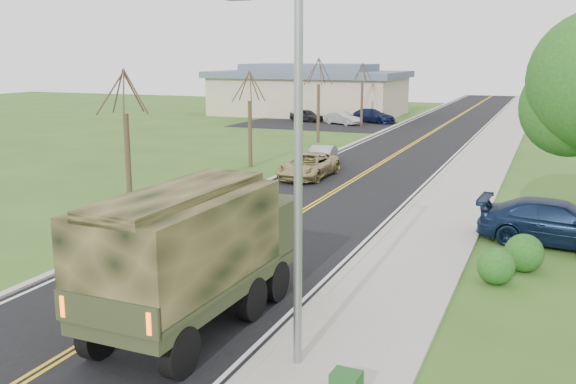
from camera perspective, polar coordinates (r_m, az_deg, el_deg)
The scene contains 18 objects.
ground at distance 17.11m, azimuth -14.56°, elevation -11.09°, with size 160.00×160.00×0.00m, color #33501A.
road at distance 53.73m, azimuth 11.95°, elevation 4.75°, with size 8.00×120.00×0.01m, color black.
curb_right at distance 53.13m, azimuth 16.36°, elevation 4.50°, with size 0.30×120.00×0.12m, color #9E998E.
sidewalk_right at distance 52.98m, azimuth 18.24°, elevation 4.35°, with size 3.20×120.00×0.10m, color #9E998E.
curb_left at distance 54.63m, azimuth 7.66°, elevation 5.07°, with size 0.30×120.00×0.10m, color #9E998E.
street_light at distance 13.05m, azimuth 0.50°, elevation 2.42°, with size 1.65×0.22×8.00m.
bare_tree_a at distance 28.26m, azimuth -14.08°, elevation 3.59°, with size 1.93×2.26×6.08m.
bare_tree_b at distance 38.50m, azimuth -3.40°, elevation 5.88°, with size 1.83×2.14×5.73m.
bare_tree_c at distance 49.50m, azimuth 2.71°, elevation 7.62°, with size 2.04×2.39×6.42m.
bare_tree_d at distance 60.91m, azimuth 6.58°, elevation 8.17°, with size 1.88×2.20×5.91m.
commercial_building at distance 73.18m, azimuth 1.93°, elevation 9.00°, with size 25.50×21.50×5.65m.
military_truck at distance 15.85m, azimuth -8.19°, elevation -4.76°, with size 2.70×7.30×3.60m.
suv_champagne at distance 35.20m, azimuth 1.80°, elevation 2.36°, with size 2.25×4.88×1.36m, color tan.
sedan_silver at distance 38.63m, azimuth 3.00°, elevation 3.14°, with size 1.32×3.80×1.25m, color #B1B2B6.
pickup_navy at distance 24.63m, azimuth 22.88°, elevation -2.57°, with size 2.23×5.48×1.59m, color #101E3A.
lot_car_dark at distance 65.42m, azimuth 1.67°, elevation 6.82°, with size 1.48×3.68×1.25m, color black.
lot_car_silver at distance 62.76m, azimuth 4.83°, elevation 6.56°, with size 1.31×3.76×1.24m, color silver.
lot_car_navy at distance 64.89m, azimuth 7.57°, elevation 6.75°, with size 1.96×4.83×1.40m, color #10173B.
Camera 1 is at (9.72, -12.43, 6.62)m, focal length 40.00 mm.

